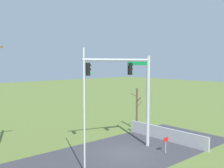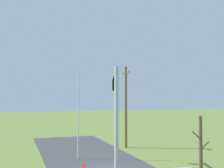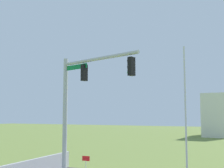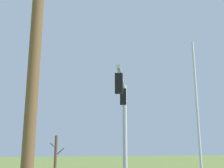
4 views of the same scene
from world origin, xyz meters
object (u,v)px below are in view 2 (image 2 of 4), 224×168
(utility_pole, at_px, (126,106))
(open_sign, at_px, (83,168))
(signal_mast, at_px, (116,102))
(flagpole, at_px, (78,114))
(bare_tree, at_px, (201,152))

(utility_pole, bearing_deg, open_sign, -34.15)
(signal_mast, bearing_deg, utility_pole, 154.39)
(flagpole, bearing_deg, utility_pole, 121.33)
(signal_mast, distance_m, bare_tree, 6.52)
(open_sign, bearing_deg, utility_pole, 145.85)
(signal_mast, bearing_deg, bare_tree, 40.21)
(signal_mast, xyz_separation_m, bare_tree, (4.46, 3.77, -2.88))
(utility_pole, xyz_separation_m, open_sign, (10.47, -7.10, -3.58))
(signal_mast, xyz_separation_m, utility_pole, (-9.53, 4.57, -0.62))
(signal_mast, height_order, utility_pole, utility_pole)
(utility_pole, height_order, bare_tree, utility_pole)
(flagpole, distance_m, utility_pole, 7.03)
(signal_mast, relative_size, bare_tree, 1.73)
(signal_mast, height_order, bare_tree, signal_mast)
(flagpole, relative_size, utility_pole, 0.91)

